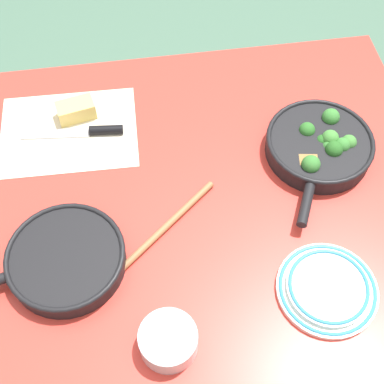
{
  "coord_description": "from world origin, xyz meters",
  "views": [
    {
      "loc": [
        -0.1,
        -0.68,
        1.78
      ],
      "look_at": [
        0.0,
        0.0,
        0.74
      ],
      "focal_mm": 50.0,
      "sensor_mm": 36.0,
      "label": 1
    }
  ],
  "objects_px": {
    "wooden_spoon": "(138,253)",
    "grater_knife": "(87,131)",
    "dinner_plate_stack": "(328,288)",
    "prep_bowl_steel": "(168,341)",
    "skillet_broccoli": "(320,146)",
    "skillet_eggs": "(65,259)",
    "cheese_block": "(76,110)"
  },
  "relations": [
    {
      "from": "wooden_spoon",
      "to": "grater_knife",
      "type": "relative_size",
      "value": 1.25
    },
    {
      "from": "dinner_plate_stack",
      "to": "prep_bowl_steel",
      "type": "xyz_separation_m",
      "value": [
        -0.34,
        -0.07,
        0.02
      ]
    },
    {
      "from": "skillet_broccoli",
      "to": "wooden_spoon",
      "type": "xyz_separation_m",
      "value": [
        -0.47,
        -0.22,
        -0.02
      ]
    },
    {
      "from": "dinner_plate_stack",
      "to": "wooden_spoon",
      "type": "bearing_deg",
      "value": 159.84
    },
    {
      "from": "wooden_spoon",
      "to": "skillet_eggs",
      "type": "bearing_deg",
      "value": -39.58
    },
    {
      "from": "skillet_broccoli",
      "to": "grater_knife",
      "type": "distance_m",
      "value": 0.58
    },
    {
      "from": "wooden_spoon",
      "to": "dinner_plate_stack",
      "type": "relative_size",
      "value": 1.52
    },
    {
      "from": "skillet_eggs",
      "to": "wooden_spoon",
      "type": "xyz_separation_m",
      "value": [
        0.16,
        0.0,
        -0.02
      ]
    },
    {
      "from": "cheese_block",
      "to": "dinner_plate_stack",
      "type": "height_order",
      "value": "cheese_block"
    },
    {
      "from": "dinner_plate_stack",
      "to": "skillet_eggs",
      "type": "bearing_deg",
      "value": 165.44
    },
    {
      "from": "skillet_broccoli",
      "to": "wooden_spoon",
      "type": "height_order",
      "value": "skillet_broccoli"
    },
    {
      "from": "wooden_spoon",
      "to": "prep_bowl_steel",
      "type": "distance_m",
      "value": 0.21
    },
    {
      "from": "wooden_spoon",
      "to": "prep_bowl_steel",
      "type": "xyz_separation_m",
      "value": [
        0.04,
        -0.21,
        0.02
      ]
    },
    {
      "from": "dinner_plate_stack",
      "to": "prep_bowl_steel",
      "type": "height_order",
      "value": "prep_bowl_steel"
    },
    {
      "from": "wooden_spoon",
      "to": "grater_knife",
      "type": "bearing_deg",
      "value": -114.93
    },
    {
      "from": "skillet_broccoli",
      "to": "dinner_plate_stack",
      "type": "xyz_separation_m",
      "value": [
        -0.08,
        -0.36,
        -0.02
      ]
    },
    {
      "from": "skillet_broccoli",
      "to": "skillet_eggs",
      "type": "relative_size",
      "value": 0.89
    },
    {
      "from": "skillet_broccoli",
      "to": "cheese_block",
      "type": "bearing_deg",
      "value": -84.25
    },
    {
      "from": "skillet_eggs",
      "to": "wooden_spoon",
      "type": "height_order",
      "value": "skillet_eggs"
    },
    {
      "from": "skillet_broccoli",
      "to": "prep_bowl_steel",
      "type": "bearing_deg",
      "value": -19.68
    },
    {
      "from": "skillet_broccoli",
      "to": "prep_bowl_steel",
      "type": "height_order",
      "value": "skillet_broccoli"
    },
    {
      "from": "grater_knife",
      "to": "cheese_block",
      "type": "height_order",
      "value": "cheese_block"
    },
    {
      "from": "skillet_eggs",
      "to": "wooden_spoon",
      "type": "distance_m",
      "value": 0.16
    },
    {
      "from": "skillet_broccoli",
      "to": "cheese_block",
      "type": "xyz_separation_m",
      "value": [
        -0.59,
        0.21,
        -0.01
      ]
    },
    {
      "from": "skillet_eggs",
      "to": "cheese_block",
      "type": "bearing_deg",
      "value": -107.41
    },
    {
      "from": "grater_knife",
      "to": "dinner_plate_stack",
      "type": "bearing_deg",
      "value": 139.56
    },
    {
      "from": "skillet_broccoli",
      "to": "prep_bowl_steel",
      "type": "distance_m",
      "value": 0.6
    },
    {
      "from": "skillet_eggs",
      "to": "grater_knife",
      "type": "relative_size",
      "value": 1.53
    },
    {
      "from": "wooden_spoon",
      "to": "grater_knife",
      "type": "xyz_separation_m",
      "value": [
        -0.1,
        0.36,
        0.0
      ]
    },
    {
      "from": "skillet_eggs",
      "to": "skillet_broccoli",
      "type": "bearing_deg",
      "value": -173.43
    },
    {
      "from": "wooden_spoon",
      "to": "cheese_block",
      "type": "height_order",
      "value": "cheese_block"
    },
    {
      "from": "skillet_broccoli",
      "to": "grater_knife",
      "type": "xyz_separation_m",
      "value": [
        -0.56,
        0.15,
        -0.02
      ]
    }
  ]
}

